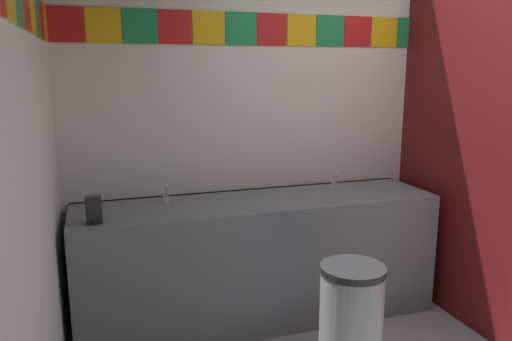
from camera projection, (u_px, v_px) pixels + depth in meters
The scene contains 8 objects.
wall_back at pixel (365, 106), 3.85m from camera, with size 4.52×0.09×2.87m.
wall_side at pixel (5, 160), 1.62m from camera, with size 0.09×3.20×2.87m.
vanity_counter at pixel (259, 258), 3.43m from camera, with size 2.45×0.62×0.86m.
faucet_left at pixel (166, 196), 3.23m from camera, with size 0.04×0.10×0.14m.
faucet_right at pixel (335, 183), 3.60m from camera, with size 0.04×0.10×0.14m.
soap_dispenser at pixel (94, 210), 2.83m from camera, with size 0.09×0.09×0.16m.
toilet at pixel (477, 250), 3.94m from camera, with size 0.39×0.49×0.74m.
trash_bin at pixel (351, 324), 2.73m from camera, with size 0.36×0.36×0.69m.
Camera 1 is at (-2.01, -1.77, 1.74)m, focal length 34.59 mm.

